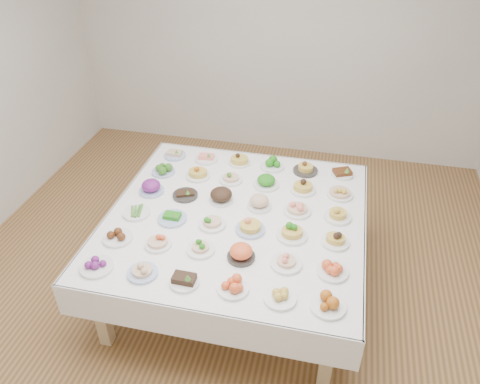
% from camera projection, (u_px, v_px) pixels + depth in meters
% --- Properties ---
extents(room_envelope, '(5.02, 5.02, 2.81)m').
position_uv_depth(room_envelope, '(226.00, 85.00, 3.15)').
color(room_envelope, '#9A6940').
rests_on(room_envelope, ground).
extents(display_table, '(2.04, 2.04, 0.75)m').
position_uv_depth(display_table, '(236.00, 223.00, 3.77)').
color(display_table, white).
rests_on(display_table, ground).
extents(dish_0, '(0.23, 0.23, 0.09)m').
position_uv_depth(dish_0, '(96.00, 264.00, 3.22)').
color(dish_0, silver).
rests_on(dish_0, display_table).
extents(dish_1, '(0.21, 0.21, 0.11)m').
position_uv_depth(dish_1, '(142.00, 269.00, 3.16)').
color(dish_1, '#4C66B2').
rests_on(dish_1, display_table).
extents(dish_2, '(0.20, 0.20, 0.09)m').
position_uv_depth(dish_2, '(184.00, 279.00, 3.10)').
color(dish_2, silver).
rests_on(dish_2, display_table).
extents(dish_3, '(0.21, 0.21, 0.09)m').
position_uv_depth(dish_3, '(233.00, 286.00, 3.05)').
color(dish_3, silver).
rests_on(dish_3, display_table).
extents(dish_4, '(0.21, 0.21, 0.09)m').
position_uv_depth(dish_4, '(280.00, 296.00, 2.98)').
color(dish_4, silver).
rests_on(dish_4, display_table).
extents(dish_5, '(0.23, 0.23, 0.11)m').
position_uv_depth(dish_5, '(328.00, 302.00, 2.92)').
color(dish_5, silver).
rests_on(dish_5, display_table).
extents(dish_6, '(0.22, 0.22, 0.09)m').
position_uv_depth(dish_6, '(117.00, 236.00, 3.47)').
color(dish_6, silver).
rests_on(dish_6, display_table).
extents(dish_7, '(0.19, 0.19, 0.11)m').
position_uv_depth(dish_7, '(158.00, 241.00, 3.41)').
color(dish_7, silver).
rests_on(dish_7, display_table).
extents(dish_8, '(0.20, 0.20, 0.10)m').
position_uv_depth(dish_8, '(200.00, 246.00, 3.36)').
color(dish_8, silver).
rests_on(dish_8, display_table).
extents(dish_9, '(0.20, 0.20, 0.11)m').
position_uv_depth(dish_9, '(241.00, 253.00, 3.30)').
color(dish_9, '#2D2B28').
rests_on(dish_9, display_table).
extents(dish_10, '(0.22, 0.22, 0.10)m').
position_uv_depth(dish_10, '(286.00, 260.00, 3.24)').
color(dish_10, silver).
rests_on(dish_10, display_table).
extents(dish_11, '(0.21, 0.21, 0.09)m').
position_uv_depth(dish_11, '(333.00, 269.00, 3.18)').
color(dish_11, silver).
rests_on(dish_11, display_table).
extents(dish_12, '(0.22, 0.22, 0.05)m').
position_uv_depth(dish_12, '(136.00, 212.00, 3.74)').
color(dish_12, silver).
rests_on(dish_12, display_table).
extents(dish_13, '(0.23, 0.23, 0.09)m').
position_uv_depth(dish_13, '(172.00, 216.00, 3.67)').
color(dish_13, '#4C66B2').
rests_on(dish_13, display_table).
extents(dish_14, '(0.21, 0.21, 0.12)m').
position_uv_depth(dish_14, '(212.00, 220.00, 3.60)').
color(dish_14, silver).
rests_on(dish_14, display_table).
extents(dish_15, '(0.22, 0.22, 0.12)m').
position_uv_depth(dish_15, '(250.00, 225.00, 3.55)').
color(dish_15, '#4C66B2').
rests_on(dish_15, display_table).
extents(dish_16, '(0.25, 0.24, 0.14)m').
position_uv_depth(dish_16, '(292.00, 230.00, 3.48)').
color(dish_16, silver).
rests_on(dish_16, display_table).
extents(dish_17, '(0.20, 0.20, 0.11)m').
position_uv_depth(dish_17, '(336.00, 238.00, 3.43)').
color(dish_17, silver).
rests_on(dish_17, display_table).
extents(dish_18, '(0.21, 0.21, 0.12)m').
position_uv_depth(dish_18, '(151.00, 187.00, 3.98)').
color(dish_18, '#4C66B2').
rests_on(dish_18, display_table).
extents(dish_19, '(0.21, 0.21, 0.09)m').
position_uv_depth(dish_19, '(185.00, 193.00, 3.94)').
color(dish_19, '#2D2B28').
rests_on(dish_19, display_table).
extents(dish_20, '(0.20, 0.20, 0.12)m').
position_uv_depth(dish_20, '(221.00, 196.00, 3.87)').
color(dish_20, silver).
rests_on(dish_20, display_table).
extents(dish_21, '(0.20, 0.20, 0.11)m').
position_uv_depth(dish_21, '(259.00, 202.00, 3.80)').
color(dish_21, silver).
rests_on(dish_21, display_table).
extents(dish_22, '(0.24, 0.24, 0.13)m').
position_uv_depth(dish_22, '(297.00, 206.00, 3.74)').
color(dish_22, silver).
rests_on(dish_22, display_table).
extents(dish_23, '(0.21, 0.21, 0.11)m').
position_uv_depth(dish_23, '(338.00, 213.00, 3.68)').
color(dish_23, silver).
rests_on(dish_23, display_table).
extents(dish_24, '(0.21, 0.21, 0.10)m').
position_uv_depth(dish_24, '(163.00, 169.00, 4.24)').
color(dish_24, '#4C66B2').
rests_on(dish_24, display_table).
extents(dish_25, '(0.22, 0.22, 0.12)m').
position_uv_depth(dish_25, '(198.00, 172.00, 4.17)').
color(dish_25, silver).
rests_on(dish_25, display_table).
extents(dish_26, '(0.20, 0.20, 0.10)m').
position_uv_depth(dish_26, '(231.00, 177.00, 4.12)').
color(dish_26, silver).
rests_on(dish_26, display_table).
extents(dish_27, '(0.22, 0.22, 0.12)m').
position_uv_depth(dish_27, '(266.00, 180.00, 4.05)').
color(dish_27, silver).
rests_on(dish_27, display_table).
extents(dish_28, '(0.23, 0.22, 0.14)m').
position_uv_depth(dish_28, '(303.00, 185.00, 3.98)').
color(dish_28, silver).
rests_on(dish_28, display_table).
extents(dish_29, '(0.22, 0.22, 0.12)m').
position_uv_depth(dish_29, '(340.00, 190.00, 3.93)').
color(dish_29, silver).
rests_on(dish_29, display_table).
extents(dish_30, '(0.21, 0.21, 0.08)m').
position_uv_depth(dish_30, '(175.00, 154.00, 4.49)').
color(dish_30, '#4C66B2').
rests_on(dish_30, display_table).
extents(dish_31, '(0.21, 0.21, 0.09)m').
position_uv_depth(dish_31, '(206.00, 157.00, 4.43)').
color(dish_31, silver).
rests_on(dish_31, display_table).
extents(dish_32, '(0.19, 0.19, 0.11)m').
position_uv_depth(dish_32, '(239.00, 159.00, 4.37)').
color(dish_32, silver).
rests_on(dish_32, display_table).
extents(dish_33, '(0.22, 0.22, 0.11)m').
position_uv_depth(dish_33, '(272.00, 163.00, 4.31)').
color(dish_33, silver).
rests_on(dish_33, display_table).
extents(dish_34, '(0.22, 0.22, 0.11)m').
position_uv_depth(dish_34, '(306.00, 167.00, 4.25)').
color(dish_34, '#2D2B28').
rests_on(dish_34, display_table).
extents(dish_35, '(0.19, 0.19, 0.10)m').
position_uv_depth(dish_35, '(342.00, 172.00, 4.20)').
color(dish_35, silver).
rests_on(dish_35, display_table).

